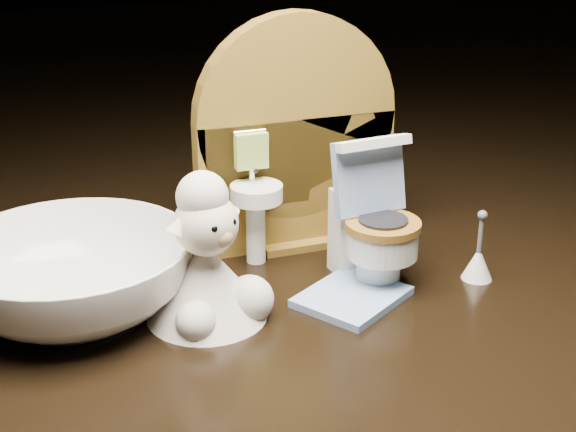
% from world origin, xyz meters
% --- Properties ---
extents(backdrop_panel, '(0.13, 0.05, 0.15)m').
position_xyz_m(backdrop_panel, '(-0.00, 0.06, 0.07)').
color(backdrop_panel, brown).
rests_on(backdrop_panel, ground).
extents(toy_toilet, '(0.05, 0.06, 0.09)m').
position_xyz_m(toy_toilet, '(0.03, 0.00, 0.03)').
color(toy_toilet, white).
rests_on(toy_toilet, ground).
extents(bath_mat, '(0.07, 0.07, 0.00)m').
position_xyz_m(bath_mat, '(0.00, -0.02, 0.00)').
color(bath_mat, '#7F9FCD').
rests_on(bath_mat, ground).
extents(toilet_brush, '(0.02, 0.02, 0.04)m').
position_xyz_m(toilet_brush, '(0.08, -0.02, 0.01)').
color(toilet_brush, white).
rests_on(toilet_brush, ground).
extents(plush_lamb, '(0.07, 0.07, 0.09)m').
position_xyz_m(plush_lamb, '(-0.08, -0.01, 0.03)').
color(plush_lamb, silver).
rests_on(plush_lamb, ground).
extents(ceramic_bowl, '(0.15, 0.15, 0.04)m').
position_xyz_m(ceramic_bowl, '(-0.15, 0.02, 0.02)').
color(ceramic_bowl, white).
rests_on(ceramic_bowl, ground).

